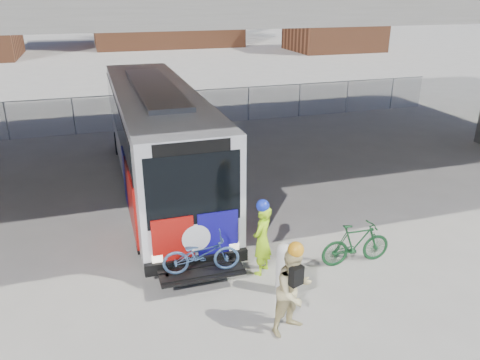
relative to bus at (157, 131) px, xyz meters
name	(u,v)px	position (x,y,z in m)	size (l,w,h in m)	color
ground	(249,229)	(2.00, -4.08, -2.11)	(160.00, 160.00, 0.00)	#9E9991
bus	(157,131)	(0.00, 0.00, 0.00)	(2.67, 12.96, 3.69)	silver
chainlink_fence	(175,99)	(2.00, 7.92, -0.68)	(30.00, 0.06, 30.00)	gray
brick_buildings	(129,2)	(3.23, 44.15, 3.31)	(54.00, 22.00, 12.00)	brown
bollard	(283,267)	(1.77, -7.26, -1.42)	(0.34, 0.34, 1.29)	beige
cyclist_hivis	(262,238)	(1.59, -6.32, -1.14)	(0.78, 0.78, 2.00)	#B8FF1A
cyclist_tan	(294,290)	(1.47, -8.54, -1.13)	(1.11, 0.99, 2.08)	beige
bike_parked	(356,244)	(4.05, -6.65, -1.54)	(0.54, 1.90, 1.14)	#164722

